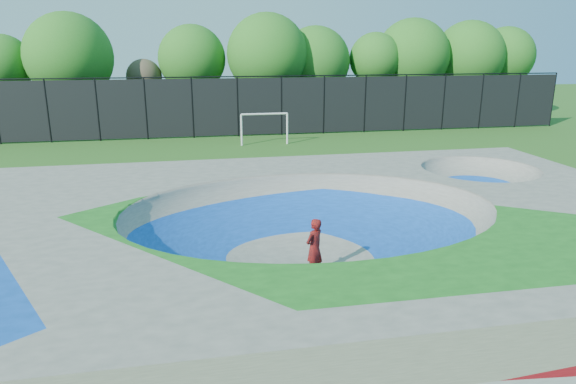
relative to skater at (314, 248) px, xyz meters
name	(u,v)px	position (x,y,z in m)	size (l,w,h in m)	color
ground	(310,255)	(0.23, 1.46, -0.82)	(120.00, 120.00, 0.00)	#245417
skate_deck	(310,231)	(0.23, 1.46, -0.07)	(22.00, 14.00, 1.50)	gray
skater	(314,248)	(0.00, 0.00, 0.00)	(0.60, 0.39, 1.63)	red
skateboard	(314,275)	(0.00, 0.00, -0.79)	(0.78, 0.22, 0.05)	black
soccer_goal	(264,123)	(1.55, 19.11, 0.55)	(3.00, 0.12, 1.98)	silver
fence	(238,105)	(0.23, 22.46, 1.28)	(48.09, 0.09, 4.04)	black
treeline	(244,57)	(1.30, 27.49, 4.32)	(52.58, 7.43, 8.34)	#483824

